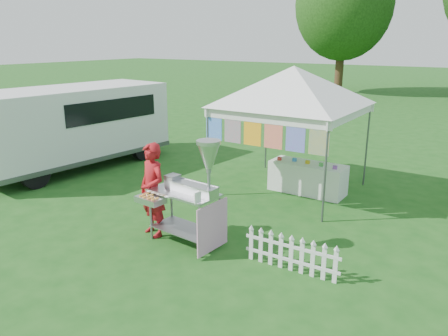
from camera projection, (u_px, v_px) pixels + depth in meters
The scene contains 8 objects.
ground at pixel (206, 242), 7.99m from camera, with size 120.00×120.00×0.00m, color #184E16.
canopy_main at pixel (294, 66), 9.94m from camera, with size 4.24×4.24×3.45m.
tree_left at pixel (344, 4), 28.72m from camera, with size 6.40×6.40×9.53m.
donut_cart at pixel (192, 184), 7.54m from camera, with size 1.48×0.92×1.98m.
vendor at pixel (152, 190), 8.09m from camera, with size 0.65×0.43×1.78m, color #A7141A.
cargo_van at pixel (76, 124), 12.56m from camera, with size 2.72×5.69×2.29m.
picket_fence at pixel (291, 254), 6.94m from camera, with size 1.62×0.08×0.56m.
display_table at pixel (307, 178), 10.53m from camera, with size 1.80×0.70×0.73m, color white.
Camera 1 is at (4.29, -5.89, 3.57)m, focal length 35.00 mm.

